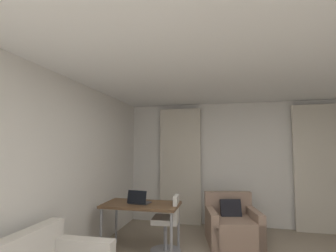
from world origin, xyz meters
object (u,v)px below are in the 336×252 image
(armchair, at_px, (232,226))
(laptop, at_px, (139,201))
(desk, at_px, (141,208))
(desk_chair, at_px, (168,227))

(armchair, bearing_deg, laptop, -153.28)
(desk, xyz_separation_m, laptop, (-0.03, -0.03, 0.11))
(desk_chair, xyz_separation_m, laptop, (-0.46, -0.09, 0.40))
(desk, relative_size, desk_chair, 1.37)
(desk_chair, relative_size, laptop, 2.53)
(laptop, bearing_deg, desk, 41.94)
(armchair, distance_m, desk_chair, 1.19)
(desk, xyz_separation_m, desk_chair, (0.43, 0.06, -0.29))
(desk_chair, distance_m, laptop, 0.61)
(desk_chair, bearing_deg, armchair, 32.96)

